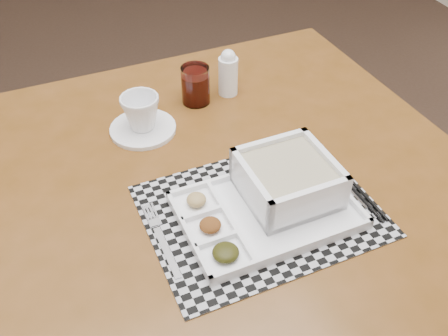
{
  "coord_description": "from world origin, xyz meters",
  "views": [
    {
      "loc": [
        -0.1,
        -1.32,
        1.44
      ],
      "look_at": [
        0.14,
        -0.66,
        0.82
      ],
      "focal_mm": 40.0,
      "sensor_mm": 36.0,
      "label": 1
    }
  ],
  "objects": [
    {
      "name": "floor",
      "position": [
        0.0,
        0.0,
        0.0
      ],
      "size": [
        5.0,
        5.0,
        0.0
      ],
      "primitive_type": "plane",
      "color": "#302118",
      "rests_on": "ground"
    },
    {
      "name": "dining_table",
      "position": [
        0.17,
        -0.61,
        0.68
      ],
      "size": [
        1.07,
        1.07,
        0.76
      ],
      "color": "#54320F",
      "rests_on": "ground"
    },
    {
      "name": "placemat",
      "position": [
        0.19,
        -0.73,
        0.76
      ],
      "size": [
        0.44,
        0.35,
        0.0
      ],
      "primitive_type": "cube",
      "rotation": [
        0.0,
        0.0,
        0.06
      ],
      "color": "#ADADB5",
      "rests_on": "dining_table"
    },
    {
      "name": "serving_tray",
      "position": [
        0.23,
        -0.73,
        0.79
      ],
      "size": [
        0.33,
        0.24,
        0.09
      ],
      "color": "white",
      "rests_on": "placemat"
    },
    {
      "name": "fork",
      "position": [
        -0.01,
        -0.73,
        0.76
      ],
      "size": [
        0.03,
        0.19,
        0.0
      ],
      "color": "silver",
      "rests_on": "placemat"
    },
    {
      "name": "spoon",
      "position": [
        0.37,
        -0.66,
        0.76
      ],
      "size": [
        0.04,
        0.18,
        0.01
      ],
      "color": "silver",
      "rests_on": "placemat"
    },
    {
      "name": "chopsticks",
      "position": [
        0.38,
        -0.72,
        0.77
      ],
      "size": [
        0.03,
        0.24,
        0.01
      ],
      "color": "black",
      "rests_on": "placemat"
    },
    {
      "name": "saucer",
      "position": [
        0.04,
        -0.41,
        0.76
      ],
      "size": [
        0.15,
        0.15,
        0.01
      ],
      "primitive_type": "cylinder",
      "color": "white",
      "rests_on": "dining_table"
    },
    {
      "name": "cup",
      "position": [
        0.04,
        -0.41,
        0.81
      ],
      "size": [
        0.11,
        0.11,
        0.08
      ],
      "primitive_type": "imported",
      "rotation": [
        0.0,
        0.0,
        -0.4
      ],
      "color": "white",
      "rests_on": "saucer"
    },
    {
      "name": "juice_glass",
      "position": [
        0.19,
        -0.34,
        0.8
      ],
      "size": [
        0.07,
        0.07,
        0.09
      ],
      "color": "white",
      "rests_on": "dining_table"
    },
    {
      "name": "creamer_bottle",
      "position": [
        0.27,
        -0.33,
        0.82
      ],
      "size": [
        0.05,
        0.05,
        0.12
      ],
      "color": "white",
      "rests_on": "dining_table"
    }
  ]
}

